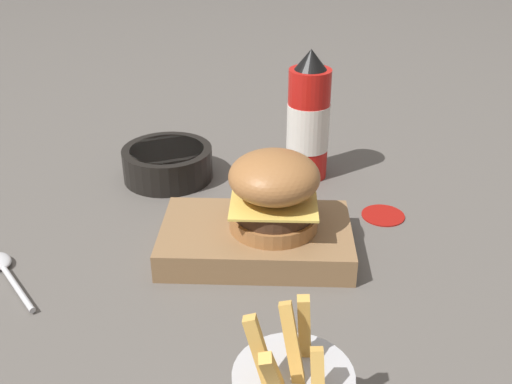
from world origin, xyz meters
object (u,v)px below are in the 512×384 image
object	(u,v)px
spoon	(4,268)
serving_board	(256,239)
burger	(274,191)
ketchup_bottle	(308,121)
side_bowl	(168,162)

from	to	relation	value
spoon	serving_board	bearing A→B (deg)	-119.13
spoon	burger	bearing A→B (deg)	-119.44
ketchup_bottle	side_bowl	size ratio (longest dim) A/B	1.45
ketchup_bottle	side_bowl	distance (m)	0.23
ketchup_bottle	serving_board	bearing A→B (deg)	72.07
burger	serving_board	bearing A→B (deg)	6.00
side_bowl	spoon	size ratio (longest dim) A/B	1.18
side_bowl	burger	bearing A→B (deg)	129.78
side_bowl	ketchup_bottle	bearing A→B (deg)	-175.37
side_bowl	spoon	world-z (taller)	side_bowl
ketchup_bottle	spoon	xyz separation A→B (m)	(0.38, 0.28, -0.09)
side_bowl	serving_board	bearing A→B (deg)	125.63
ketchup_bottle	spoon	distance (m)	0.48
serving_board	ketchup_bottle	bearing A→B (deg)	-107.93
burger	spoon	distance (m)	0.34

